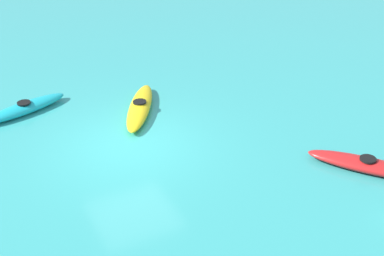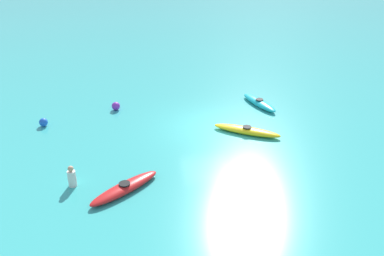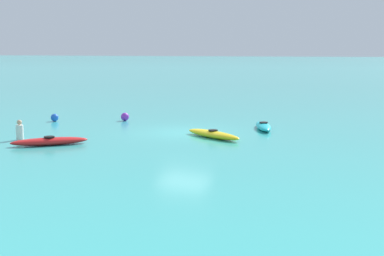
% 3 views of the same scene
% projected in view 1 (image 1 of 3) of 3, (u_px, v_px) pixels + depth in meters
% --- Properties ---
extents(ground_plane, '(600.00, 600.00, 0.00)m').
position_uv_depth(ground_plane, '(129.00, 145.00, 15.08)').
color(ground_plane, '#38ADA8').
extents(kayak_yellow, '(3.16, 2.22, 0.37)m').
position_uv_depth(kayak_yellow, '(140.00, 107.00, 16.82)').
color(kayak_yellow, yellow).
rests_on(kayak_yellow, ground_plane).
extents(kayak_cyan, '(1.55, 2.91, 0.37)m').
position_uv_depth(kayak_cyan, '(25.00, 108.00, 16.76)').
color(kayak_cyan, '#19B7C6').
rests_on(kayak_cyan, ground_plane).
extents(kayak_red, '(2.85, 2.46, 0.37)m').
position_uv_depth(kayak_red, '(367.00, 165.00, 13.90)').
color(kayak_red, red).
rests_on(kayak_red, ground_plane).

